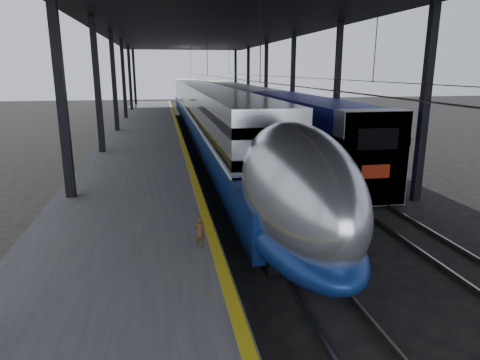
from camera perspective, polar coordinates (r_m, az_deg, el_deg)
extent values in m
plane|color=black|center=(14.09, -1.01, -10.65)|extent=(160.00, 160.00, 0.00)
cube|color=#4C4C4F|center=(33.08, -12.76, 4.57)|extent=(6.00, 80.00, 1.00)
cube|color=gold|center=(33.00, -7.93, 5.65)|extent=(0.30, 80.00, 0.01)
cube|color=slate|center=(33.29, -4.46, 4.21)|extent=(0.08, 80.00, 0.16)
cube|color=slate|center=(33.46, -2.00, 4.30)|extent=(0.08, 80.00, 0.16)
cube|color=slate|center=(34.15, 3.93, 4.48)|extent=(0.08, 80.00, 0.16)
cube|color=slate|center=(34.53, 6.26, 4.54)|extent=(0.08, 80.00, 0.16)
cube|color=black|center=(18.05, -22.57, 8.67)|extent=(0.35, 0.35, 9.00)
cube|color=black|center=(21.15, 23.43, 9.29)|extent=(0.35, 0.35, 9.00)
cube|color=black|center=(27.88, -18.40, 10.70)|extent=(0.35, 0.35, 9.00)
cube|color=black|center=(29.99, 12.77, 11.29)|extent=(0.35, 0.35, 9.00)
cube|color=black|center=(37.81, -16.39, 11.65)|extent=(0.35, 0.35, 9.00)
cube|color=black|center=(39.38, 7.02, 12.20)|extent=(0.35, 0.35, 9.00)
cube|color=black|center=(47.76, -15.21, 12.19)|extent=(0.35, 0.35, 9.00)
cube|color=black|center=(49.02, 3.48, 12.70)|extent=(0.35, 0.35, 9.00)
cube|color=black|center=(57.73, -14.43, 12.55)|extent=(0.35, 0.35, 9.00)
cube|color=black|center=(58.78, 1.11, 13.01)|extent=(0.35, 0.35, 9.00)
cube|color=black|center=(67.71, -13.88, 12.80)|extent=(0.35, 0.35, 9.00)
cube|color=black|center=(68.60, -0.60, 13.22)|extent=(0.35, 0.35, 9.00)
cube|color=black|center=(32.99, -3.65, 20.12)|extent=(18.00, 75.00, 0.45)
cylinder|color=slate|center=(32.85, -3.37, 13.60)|extent=(0.03, 74.00, 0.03)
cylinder|color=slate|center=(33.83, 5.31, 13.59)|extent=(0.03, 74.00, 0.03)
cube|color=#B6B9BE|center=(44.26, -5.15, 9.83)|extent=(3.09, 57.00, 4.27)
cube|color=navy|center=(42.90, -4.92, 7.90)|extent=(3.18, 62.00, 1.65)
cube|color=silver|center=(44.30, -5.14, 9.21)|extent=(3.20, 57.00, 0.11)
cube|color=black|center=(44.18, -5.19, 11.42)|extent=(3.14, 57.00, 0.45)
cube|color=black|center=(44.26, -5.15, 9.83)|extent=(3.14, 57.00, 0.45)
ellipsoid|color=#B6B9BE|center=(13.58, 7.42, -1.40)|extent=(3.09, 8.40, 4.27)
ellipsoid|color=navy|center=(13.97, 7.26, -6.25)|extent=(3.18, 8.40, 1.81)
ellipsoid|color=black|center=(11.00, 11.65, -0.76)|extent=(1.60, 2.20, 0.96)
cube|color=black|center=(14.29, 7.14, -9.50)|extent=(2.35, 2.60, 0.40)
cube|color=black|center=(35.14, -3.61, 4.97)|extent=(2.35, 2.60, 0.40)
cube|color=navy|center=(27.56, 8.98, 6.39)|extent=(3.07, 18.00, 4.17)
cube|color=gray|center=(19.93, 16.90, 2.88)|extent=(3.12, 1.20, 4.22)
cube|color=black|center=(19.23, 17.93, 5.23)|extent=(1.86, 0.06, 0.93)
cube|color=#A0210C|center=(19.50, 17.61, 1.09)|extent=(1.32, 0.06, 0.60)
cube|color=gray|center=(45.81, 1.09, 9.72)|extent=(3.07, 18.00, 4.17)
cube|color=gray|center=(64.50, -2.32, 11.08)|extent=(3.07, 18.00, 4.17)
cube|color=black|center=(22.49, 13.78, -0.91)|extent=(2.41, 2.40, 0.36)
cube|color=black|center=(43.11, 1.87, 6.72)|extent=(2.41, 2.40, 0.36)
imported|color=#4E321A|center=(12.46, -5.43, -6.89)|extent=(0.34, 0.24, 0.91)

